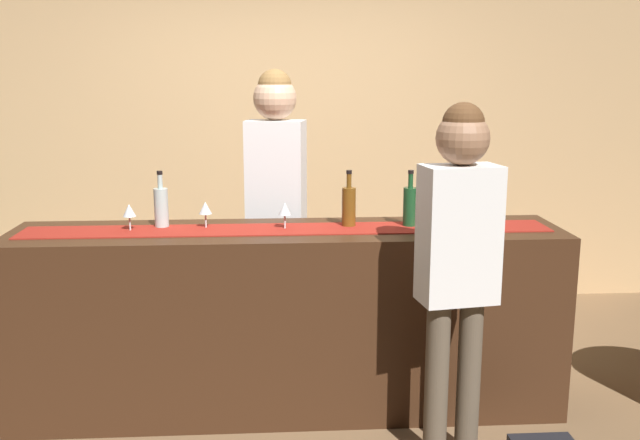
% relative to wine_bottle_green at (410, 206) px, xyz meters
% --- Properties ---
extents(ground_plane, '(10.00, 10.00, 0.00)m').
position_rel_wine_bottle_green_xyz_m(ground_plane, '(-0.65, -0.04, -1.11)').
color(ground_plane, brown).
extents(back_wall, '(6.00, 0.12, 2.90)m').
position_rel_wine_bottle_green_xyz_m(back_wall, '(-0.65, 1.86, 0.34)').
color(back_wall, tan).
rests_on(back_wall, ground).
extents(bar_counter, '(2.89, 0.60, 0.99)m').
position_rel_wine_bottle_green_xyz_m(bar_counter, '(-0.65, -0.04, -0.61)').
color(bar_counter, '#3D2314').
rests_on(bar_counter, ground).
extents(counter_runner_cloth, '(2.75, 0.28, 0.01)m').
position_rel_wine_bottle_green_xyz_m(counter_runner_cloth, '(-0.65, -0.04, -0.11)').
color(counter_runner_cloth, maroon).
rests_on(counter_runner_cloth, bar_counter).
extents(wine_bottle_green, '(0.07, 0.07, 0.30)m').
position_rel_wine_bottle_green_xyz_m(wine_bottle_green, '(0.00, 0.00, 0.00)').
color(wine_bottle_green, '#194723').
rests_on(wine_bottle_green, bar_counter).
extents(wine_bottle_amber, '(0.07, 0.07, 0.30)m').
position_rel_wine_bottle_green_xyz_m(wine_bottle_amber, '(-0.32, 0.02, 0.00)').
color(wine_bottle_amber, brown).
rests_on(wine_bottle_amber, bar_counter).
extents(wine_bottle_clear, '(0.07, 0.07, 0.30)m').
position_rel_wine_bottle_green_xyz_m(wine_bottle_clear, '(-1.32, 0.06, 0.00)').
color(wine_bottle_clear, '#B2C6C1').
rests_on(wine_bottle_clear, bar_counter).
extents(wine_glass_near_customer, '(0.07, 0.07, 0.14)m').
position_rel_wine_bottle_green_xyz_m(wine_glass_near_customer, '(-1.47, -0.02, -0.01)').
color(wine_glass_near_customer, silver).
rests_on(wine_glass_near_customer, bar_counter).
extents(wine_glass_mid_counter, '(0.07, 0.07, 0.14)m').
position_rel_wine_bottle_green_xyz_m(wine_glass_mid_counter, '(-0.67, -0.03, -0.01)').
color(wine_glass_mid_counter, silver).
rests_on(wine_glass_mid_counter, bar_counter).
extents(wine_glass_far_end, '(0.07, 0.07, 0.14)m').
position_rel_wine_bottle_green_xyz_m(wine_glass_far_end, '(-1.08, 0.02, -0.01)').
color(wine_glass_far_end, silver).
rests_on(wine_glass_far_end, bar_counter).
extents(bartender, '(0.38, 0.27, 1.82)m').
position_rel_wine_bottle_green_xyz_m(bartender, '(-0.71, 0.54, 0.04)').
color(bartender, '#26262B').
rests_on(bartender, ground).
extents(customer_sipping, '(0.37, 0.25, 1.68)m').
position_rel_wine_bottle_green_xyz_m(customer_sipping, '(0.10, -0.63, -0.07)').
color(customer_sipping, brown).
rests_on(customer_sipping, ground).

